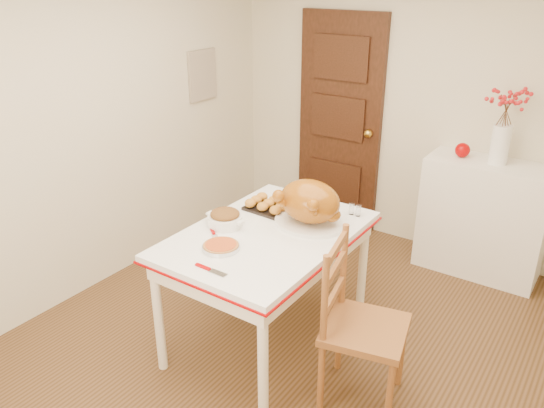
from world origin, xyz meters
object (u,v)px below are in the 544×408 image
Objects in this scene: chair_oak at (366,326)px; pumpkin_pie at (221,246)px; kitchen_table at (268,288)px; sideboard at (483,218)px.

pumpkin_pie is (-0.88, -0.22, 0.35)m from chair_oak.
pumpkin_pie is (-0.10, -0.34, 0.44)m from kitchen_table.
chair_oak reaches higher than sideboard.
kitchen_table is 1.36× the size of chair_oak.
sideboard is 2.02m from kitchen_table.
chair_oak is 4.64× the size of pumpkin_pie.
sideboard is 0.94× the size of chair_oak.
chair_oak is at bearing -9.43° from kitchen_table.
pumpkin_pie is at bearing 91.23° from chair_oak.
sideboard reaches higher than kitchen_table.
pumpkin_pie is at bearing -106.49° from kitchen_table.
pumpkin_pie is at bearing -115.61° from sideboard.
kitchen_table is at bearing -117.23° from sideboard.
kitchen_table is 6.29× the size of pumpkin_pie.
sideboard reaches higher than pumpkin_pie.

